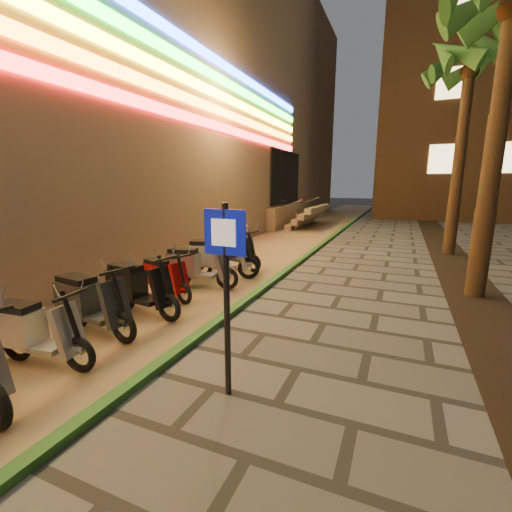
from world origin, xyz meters
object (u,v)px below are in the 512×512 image
at_px(scooter_9, 194,266).
at_px(scooter_10, 215,257).
at_px(scooter_11, 231,251).
at_px(scooter_5, 32,331).
at_px(scooter_7, 136,287).
at_px(pedestrian_sign, 226,275).
at_px(scooter_6, 88,302).
at_px(scooter_8, 163,277).

bearing_deg(scooter_9, scooter_10, 76.56).
bearing_deg(scooter_11, scooter_5, -77.20).
relative_size(scooter_7, scooter_11, 1.04).
height_order(pedestrian_sign, scooter_7, pedestrian_sign).
bearing_deg(scooter_6, scooter_11, 95.05).
xyz_separation_m(pedestrian_sign, scooter_9, (-2.73, 3.48, -0.93)).
distance_m(scooter_5, scooter_11, 5.99).
distance_m(pedestrian_sign, scooter_8, 4.05).
height_order(scooter_5, scooter_11, scooter_11).
xyz_separation_m(scooter_8, scooter_9, (0.22, 0.88, 0.07)).
xyz_separation_m(scooter_6, scooter_10, (0.25, 3.79, 0.03)).
bearing_deg(scooter_10, scooter_8, -116.23).
bearing_deg(pedestrian_sign, scooter_6, 169.48).
bearing_deg(scooter_6, scooter_7, 89.63).
xyz_separation_m(scooter_7, scooter_8, (-0.14, 0.98, -0.07)).
height_order(scooter_5, scooter_9, scooter_9).
bearing_deg(scooter_7, scooter_11, 96.74).
distance_m(pedestrian_sign, scooter_11, 6.29).
height_order(pedestrian_sign, scooter_8, pedestrian_sign).
height_order(pedestrian_sign, scooter_6, pedestrian_sign).
distance_m(scooter_9, scooter_11, 2.07).
distance_m(scooter_5, scooter_6, 1.07).
height_order(pedestrian_sign, scooter_11, pedestrian_sign).
xyz_separation_m(scooter_5, scooter_9, (0.05, 3.91, 0.04)).
bearing_deg(scooter_11, scooter_7, -77.55).
xyz_separation_m(scooter_5, scooter_10, (0.10, 4.84, 0.08)).
bearing_deg(scooter_6, scooter_10, 92.91).
height_order(scooter_7, scooter_9, scooter_9).
bearing_deg(scooter_11, scooter_9, -75.68).
xyz_separation_m(scooter_8, scooter_11, (0.16, 2.96, 0.05)).
xyz_separation_m(pedestrian_sign, scooter_8, (-2.94, 2.60, -1.00)).
bearing_deg(pedestrian_sign, scooter_5, -169.57).
xyz_separation_m(scooter_7, scooter_9, (0.07, 1.86, 0.00)).
bearing_deg(scooter_8, scooter_7, -64.16).
bearing_deg(scooter_6, scooter_8, 97.21).
distance_m(scooter_6, scooter_8, 1.97).
bearing_deg(scooter_8, scooter_11, 104.60).
bearing_deg(pedestrian_sign, scooter_11, 118.28).
height_order(pedestrian_sign, scooter_9, pedestrian_sign).
bearing_deg(scooter_7, pedestrian_sign, -23.09).
distance_m(scooter_7, scooter_10, 2.80).
height_order(scooter_5, scooter_7, scooter_7).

